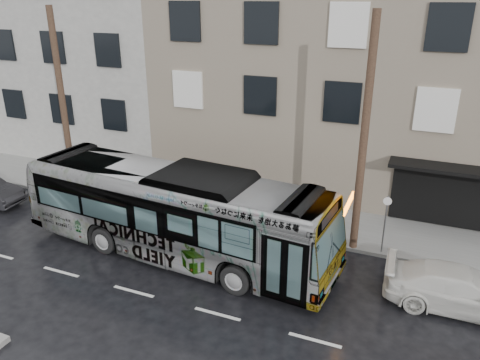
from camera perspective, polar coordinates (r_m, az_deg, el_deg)
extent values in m
plane|color=black|center=(18.76, -8.46, -9.24)|extent=(120.00, 120.00, 0.00)
cube|color=gray|center=(22.55, -2.15, -3.23)|extent=(90.00, 3.60, 0.15)
cube|color=gray|center=(26.90, 14.92, 12.28)|extent=(20.00, 12.00, 11.00)
cube|color=#B0AEA6|center=(38.55, -22.25, 17.85)|extent=(26.00, 15.00, 16.00)
cylinder|color=#513928|center=(17.77, 14.87, 4.88)|extent=(0.30, 0.30, 9.00)
cylinder|color=#513928|center=(23.90, -20.77, 8.42)|extent=(0.30, 0.30, 9.00)
cylinder|color=slate|center=(18.86, 17.22, -5.20)|extent=(0.06, 0.06, 2.40)
imported|color=#B2B2B2|center=(18.20, -8.03, -3.86)|extent=(13.06, 4.13, 3.58)
imported|color=silver|center=(17.08, 25.30, -11.98)|extent=(4.86, 2.13, 1.39)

